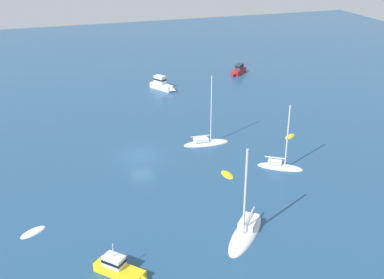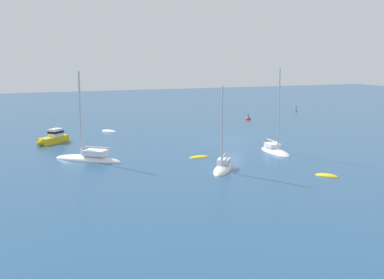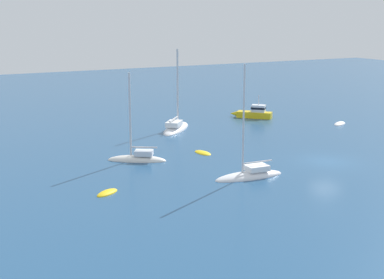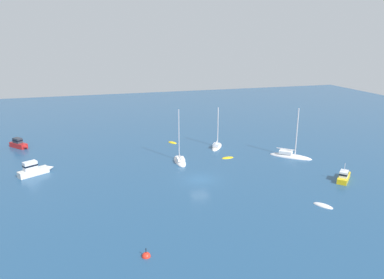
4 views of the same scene
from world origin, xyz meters
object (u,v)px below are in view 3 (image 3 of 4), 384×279
Objects in this scene: dinghy at (107,193)px; motor_cruiser at (254,113)px; sloop at (250,175)px; sailboat at (137,159)px; skiff at (203,153)px; skiff_1 at (340,124)px; sailboat_1 at (176,128)px.

dinghy is 31.14m from motor_cruiser.
sloop is at bearing -40.84° from dinghy.
sailboat reaches higher than motor_cruiser.
skiff is (-8.08, 0.50, -0.13)m from sloop.
sailboat is 3.00× the size of skiff_1.
motor_cruiser is at bearing -121.16° from sloop.
sailboat_1 is 18.57m from sloop.
sloop is 24.62m from motor_cruiser.
sloop is 4.11× the size of skiff.
skiff is at bearing -149.15° from sailboat.
motor_cruiser reaches higher than dinghy.
sloop is 3.44× the size of skiff_1.
sailboat is at bearing -21.84° from skiff_1.
sloop reaches higher than dinghy.
skiff is at bearing 88.13° from motor_cruiser.
motor_cruiser is at bearing -38.69° from sailboat_1.
motor_cruiser is at bearing 3.52° from dinghy.
skiff is 18.19m from motor_cruiser.
sloop reaches higher than skiff_1.
skiff is at bearing -2.68° from dinghy.
sailboat_1 is 4.10× the size of skiff.
sailboat is 10.03m from sloop.
dinghy is 0.50× the size of motor_cruiser.
sloop is at bearing 101.48° from motor_cruiser.
sloop is 4.16× the size of dinghy.
motor_cruiser is at bearing -115.29° from sailboat.
skiff_1 is at bearing -144.64° from sloop.
sailboat_1 is 10.54m from skiff.
skiff_1 is (-11.20, 30.87, 0.00)m from dinghy.
sailboat is 0.87× the size of sloop.
skiff is (10.25, -2.45, -0.17)m from sailboat_1.
skiff_1 is (-12.50, 20.18, -0.13)m from sloop.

